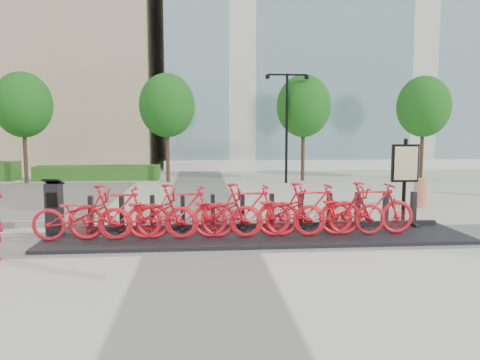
{
  "coord_description": "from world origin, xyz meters",
  "views": [
    {
      "loc": [
        -0.05,
        -10.32,
        2.49
      ],
      "look_at": [
        1.0,
        1.5,
        1.2
      ],
      "focal_mm": 35.0,
      "sensor_mm": 36.0,
      "label": 1
    }
  ],
  "objects": [
    {
      "name": "ground",
      "position": [
        0.0,
        0.0,
        0.0
      ],
      "size": [
        120.0,
        120.0,
        0.0
      ],
      "primitive_type": "plane",
      "color": "#B6B7A2"
    },
    {
      "name": "glass_building",
      "position": [
        14.0,
        26.0,
        12.0
      ],
      "size": [
        32.0,
        16.0,
        24.0
      ],
      "primitive_type": "cube",
      "color": "slate",
      "rests_on": "ground"
    },
    {
      "name": "hedge_b",
      "position": [
        -5.0,
        13.2,
        0.35
      ],
      "size": [
        6.0,
        1.2,
        0.7
      ],
      "primitive_type": "cube",
      "color": "#204D20",
      "rests_on": "ground"
    },
    {
      "name": "tree_0",
      "position": [
        -8.0,
        12.0,
        3.59
      ],
      "size": [
        2.6,
        2.6,
        5.1
      ],
      "color": "black",
      "rests_on": "ground"
    },
    {
      "name": "tree_1",
      "position": [
        -1.5,
        12.0,
        3.59
      ],
      "size": [
        2.6,
        2.6,
        5.1
      ],
      "color": "black",
      "rests_on": "ground"
    },
    {
      "name": "tree_2",
      "position": [
        5.0,
        12.0,
        3.59
      ],
      "size": [
        2.6,
        2.6,
        5.1
      ],
      "color": "black",
      "rests_on": "ground"
    },
    {
      "name": "tree_3",
      "position": [
        11.0,
        12.0,
        3.59
      ],
      "size": [
        2.6,
        2.6,
        5.1
      ],
      "color": "black",
      "rests_on": "ground"
    },
    {
      "name": "streetlamp",
      "position": [
        4.0,
        11.0,
        3.13
      ],
      "size": [
        2.0,
        0.2,
        5.0
      ],
      "color": "black",
      "rests_on": "ground"
    },
    {
      "name": "dock_pad",
      "position": [
        1.3,
        0.3,
        0.04
      ],
      "size": [
        9.6,
        2.4,
        0.08
      ],
      "primitive_type": "cube",
      "color": "black",
      "rests_on": "ground"
    },
    {
      "name": "dock_rail_posts",
      "position": [
        1.36,
        0.77,
        0.51
      ],
      "size": [
        8.02,
        0.5,
        0.85
      ],
      "primitive_type": null,
      "color": "black",
      "rests_on": "dock_pad"
    },
    {
      "name": "bike_0",
      "position": [
        -2.6,
        -0.05,
        0.63
      ],
      "size": [
        2.09,
        0.73,
        1.1
      ],
      "primitive_type": "imported",
      "rotation": [
        0.0,
        0.0,
        1.57
      ],
      "color": "red",
      "rests_on": "dock_pad"
    },
    {
      "name": "bike_1",
      "position": [
        -1.88,
        -0.05,
        0.69
      ],
      "size": [
        2.03,
        0.57,
        1.22
      ],
      "primitive_type": "imported",
      "rotation": [
        0.0,
        0.0,
        1.57
      ],
      "color": "red",
      "rests_on": "dock_pad"
    },
    {
      "name": "bike_2",
      "position": [
        -1.16,
        -0.05,
        0.63
      ],
      "size": [
        2.09,
        0.73,
        1.1
      ],
      "primitive_type": "imported",
      "rotation": [
        0.0,
        0.0,
        1.57
      ],
      "color": "red",
      "rests_on": "dock_pad"
    },
    {
      "name": "bike_3",
      "position": [
        -0.44,
        -0.05,
        0.69
      ],
      "size": [
        2.03,
        0.57,
        1.22
      ],
      "primitive_type": "imported",
      "rotation": [
        0.0,
        0.0,
        1.57
      ],
      "color": "red",
      "rests_on": "dock_pad"
    },
    {
      "name": "bike_4",
      "position": [
        0.28,
        -0.05,
        0.63
      ],
      "size": [
        2.09,
        0.73,
        1.1
      ],
      "primitive_type": "imported",
      "rotation": [
        0.0,
        0.0,
        1.57
      ],
      "color": "red",
      "rests_on": "dock_pad"
    },
    {
      "name": "bike_5",
      "position": [
        1.0,
        -0.05,
        0.69
      ],
      "size": [
        2.03,
        0.57,
        1.22
      ],
      "primitive_type": "imported",
      "rotation": [
        0.0,
        0.0,
        1.57
      ],
      "color": "red",
      "rests_on": "dock_pad"
    },
    {
      "name": "bike_6",
      "position": [
        1.72,
        -0.05,
        0.63
      ],
      "size": [
        2.09,
        0.73,
        1.1
      ],
      "primitive_type": "imported",
      "rotation": [
        0.0,
        0.0,
        1.57
      ],
      "color": "red",
      "rests_on": "dock_pad"
    },
    {
      "name": "bike_7",
      "position": [
        2.44,
        -0.05,
        0.69
      ],
      "size": [
        2.03,
        0.57,
        1.22
      ],
      "primitive_type": "imported",
      "rotation": [
        0.0,
        0.0,
        1.57
      ],
      "color": "red",
      "rests_on": "dock_pad"
    },
    {
      "name": "bike_8",
      "position": [
        3.16,
        -0.05,
        0.63
      ],
      "size": [
        2.09,
        0.73,
        1.1
      ],
      "primitive_type": "imported",
      "rotation": [
        0.0,
        0.0,
        1.57
      ],
      "color": "red",
      "rests_on": "dock_pad"
    },
    {
      "name": "bike_9",
      "position": [
        3.88,
        -0.05,
        0.69
      ],
      "size": [
        2.03,
        0.57,
        1.22
      ],
      "primitive_type": "imported",
      "rotation": [
        0.0,
        0.0,
        1.57
      ],
      "color": "red",
      "rests_on": "dock_pad"
    },
    {
      "name": "kiosk",
      "position": [
        -3.36,
        0.58,
        0.7
      ],
      "size": [
        0.44,
        0.38,
        1.3
      ],
      "rotation": [
        0.0,
        0.0,
        -0.13
      ],
      "color": "black",
      "rests_on": "dock_pad"
    },
    {
      "name": "construction_barrel",
      "position": [
        7.05,
        3.93,
        0.46
      ],
      "size": [
        0.63,
        0.63,
        0.92
      ],
      "primitive_type": "cylinder",
      "rotation": [
        0.0,
        0.0,
        -0.42
      ],
      "color": "#E13D00",
      "rests_on": "ground"
    },
    {
      "name": "map_sign",
      "position": [
        5.5,
        1.81,
        1.48
      ],
      "size": [
        0.74,
        0.13,
        2.24
      ],
      "rotation": [
        0.0,
        0.0,
        -0.01
      ],
      "color": "black",
      "rests_on": "ground"
    }
  ]
}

